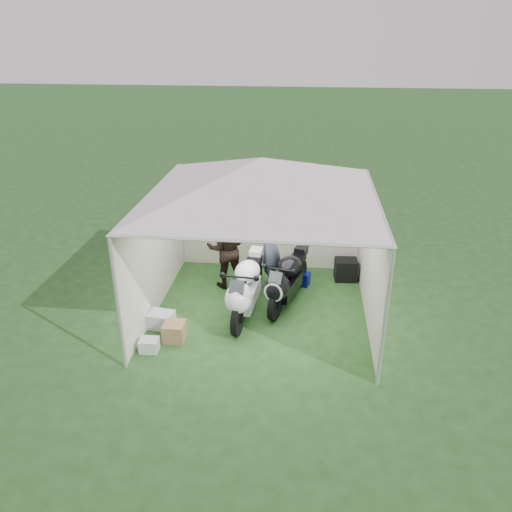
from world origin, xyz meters
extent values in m
plane|color=#20431B|center=(0.00, 0.00, 0.00)|extent=(80.00, 80.00, 0.00)
cylinder|color=silver|center=(-2.00, -2.00, 1.15)|extent=(0.06, 0.06, 2.30)
cylinder|color=silver|center=(2.00, -2.00, 1.15)|extent=(0.06, 0.06, 2.30)
cylinder|color=silver|center=(-2.00, 2.00, 1.15)|extent=(0.06, 0.06, 2.30)
cylinder|color=silver|center=(2.00, 2.00, 1.15)|extent=(0.06, 0.06, 2.30)
cube|color=beige|center=(0.00, 2.00, 1.15)|extent=(4.00, 0.02, 2.30)
cube|color=beige|center=(-2.00, 0.00, 1.15)|extent=(0.02, 4.00, 2.30)
cube|color=beige|center=(2.00, 0.00, 1.15)|extent=(0.02, 4.00, 2.30)
pyramid|color=white|center=(0.00, 0.00, 2.65)|extent=(5.66, 5.66, 0.70)
cube|color=#99A5B7|center=(-1.65, 1.98, 1.85)|extent=(0.22, 0.02, 0.28)
cube|color=#99A5B7|center=(-1.30, 1.98, 1.85)|extent=(0.22, 0.02, 0.28)
cube|color=#99A5B7|center=(-0.95, 1.98, 1.85)|extent=(0.22, 0.01, 0.28)
cube|color=#99A5B7|center=(-0.60, 1.98, 1.85)|extent=(0.22, 0.01, 0.28)
cube|color=#99A5B7|center=(-1.65, 1.98, 1.55)|extent=(0.22, 0.02, 0.28)
cube|color=#99A5B7|center=(-1.30, 1.98, 1.55)|extent=(0.22, 0.01, 0.28)
cube|color=#99A5B7|center=(-0.95, 1.98, 1.55)|extent=(0.22, 0.02, 0.28)
cube|color=#99A5B7|center=(-0.60, 1.98, 1.55)|extent=(0.22, 0.01, 0.28)
cylinder|color=#D8590C|center=(0.20, 1.97, 1.95)|extent=(3.20, 0.02, 0.02)
cylinder|color=black|center=(-0.33, -0.85, 0.32)|extent=(0.17, 0.66, 0.65)
cylinder|color=black|center=(-0.18, 0.66, 0.32)|extent=(0.23, 0.66, 0.65)
cube|color=white|center=(-0.26, -0.15, 0.41)|extent=(0.47, 1.06, 0.32)
ellipsoid|color=white|center=(-0.32, -0.74, 0.67)|extent=(0.55, 0.70, 0.54)
ellipsoid|color=white|center=(-0.25, -0.04, 0.84)|extent=(0.54, 0.71, 0.38)
cube|color=black|center=(-0.21, 0.39, 0.78)|extent=(0.35, 0.67, 0.15)
cube|color=white|center=(-0.17, 0.75, 0.87)|extent=(0.27, 0.35, 0.19)
cube|color=black|center=(-0.22, 0.29, 0.60)|extent=(0.17, 0.60, 0.11)
cube|color=#3F474C|center=(-0.33, -0.87, 0.95)|extent=(0.27, 0.18, 0.23)
cylinder|color=black|center=(0.30, -0.29, 0.30)|extent=(0.27, 0.60, 0.60)
cylinder|color=black|center=(0.70, 1.06, 0.30)|extent=(0.32, 0.62, 0.60)
cube|color=black|center=(0.49, 0.34, 0.38)|extent=(0.60, 1.01, 0.30)
ellipsoid|color=black|center=(0.33, -0.19, 0.62)|extent=(0.61, 0.71, 0.50)
ellipsoid|color=black|center=(0.51, 0.43, 0.78)|extent=(0.60, 0.72, 0.35)
cube|color=black|center=(0.63, 0.82, 0.72)|extent=(0.42, 0.65, 0.14)
cube|color=black|center=(0.73, 1.14, 0.80)|extent=(0.30, 0.35, 0.18)
cube|color=maroon|center=(0.60, 0.72, 0.55)|extent=(0.25, 0.56, 0.10)
cube|color=#3F474C|center=(0.29, -0.30, 0.88)|extent=(0.27, 0.21, 0.21)
cylinder|color=white|center=(0.26, -0.40, 0.62)|extent=(0.35, 0.12, 0.36)
cube|color=#0E12AF|center=(0.73, 1.15, 0.14)|extent=(0.44, 0.34, 0.29)
imported|color=black|center=(-0.81, 0.96, 0.85)|extent=(0.93, 0.78, 1.70)
imported|color=slate|center=(0.08, 1.08, 0.93)|extent=(0.49, 0.71, 1.86)
cube|color=black|center=(1.70, 1.49, 0.24)|extent=(0.50, 0.41, 0.47)
cube|color=#B2B8BB|center=(-1.75, -0.78, 0.15)|extent=(0.49, 0.41, 0.30)
cube|color=olive|center=(-1.41, -1.15, 0.16)|extent=(0.37, 0.37, 0.33)
cube|color=silver|center=(-1.75, -1.53, 0.11)|extent=(0.31, 0.26, 0.23)
camera|label=1|loc=(0.79, -8.32, 5.01)|focal=35.00mm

